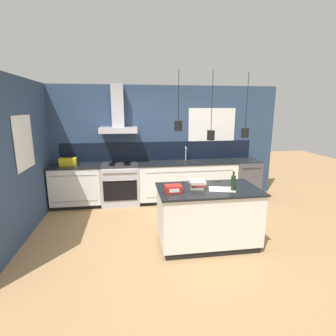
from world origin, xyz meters
TOP-DOWN VIEW (x-y plane):
  - ground_plane at (0.00, 0.00)m, footprint 16.00×16.00m
  - wall_back at (-0.05, 2.00)m, footprint 5.60×2.50m
  - wall_left at (-2.43, 0.70)m, footprint 0.08×3.80m
  - counter_run_left at (-1.84, 1.69)m, footprint 1.06×0.64m
  - counter_run_sink at (0.61, 1.69)m, footprint 2.23×0.64m
  - oven_range at (-0.91, 1.69)m, footprint 0.81×0.66m
  - dishwasher at (2.01, 1.69)m, footprint 0.59×0.65m
  - kitchen_island at (0.48, -0.33)m, footprint 1.54×0.89m
  - bottle_on_island at (0.80, -0.49)m, footprint 0.07×0.07m
  - book_stack at (0.31, -0.27)m, footprint 0.25×0.29m
  - red_supply_box at (-0.08, -0.43)m, footprint 0.24×0.19m
  - paper_pile at (0.66, -0.42)m, footprint 0.44×0.35m
  - yellow_toolbox at (-1.98, 1.69)m, footprint 0.34×0.18m

SIDE VIEW (x-z plane):
  - ground_plane at x=0.00m, z-range 0.00..0.00m
  - oven_range at x=-0.91m, z-range 0.00..0.91m
  - dishwasher at x=2.01m, z-range 0.00..0.91m
  - kitchen_island at x=0.48m, z-range 0.00..0.91m
  - counter_run_left at x=-1.84m, z-range 0.01..0.92m
  - counter_run_sink at x=0.61m, z-range -0.16..1.08m
  - paper_pile at x=0.66m, z-range 0.91..0.92m
  - red_supply_box at x=-0.08m, z-range 0.91..1.01m
  - book_stack at x=0.31m, z-range 0.91..1.03m
  - yellow_toolbox at x=-1.98m, z-range 0.90..1.09m
  - bottle_on_island at x=0.80m, z-range 0.88..1.17m
  - wall_left at x=-2.43m, z-range 0.00..2.60m
  - wall_back at x=-0.05m, z-range 0.06..2.66m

